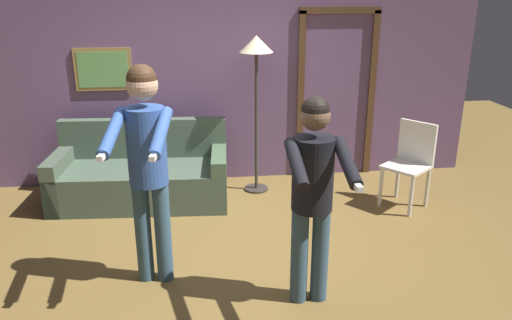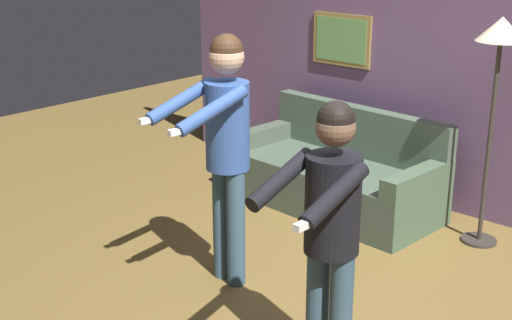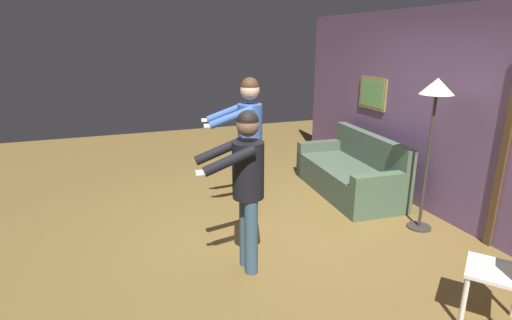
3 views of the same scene
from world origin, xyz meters
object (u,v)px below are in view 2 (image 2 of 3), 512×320
at_px(couch, 337,177).
at_px(torchiere_lamp, 499,52).
at_px(person_standing_right, 330,219).
at_px(person_standing_left, 225,136).

distance_m(couch, torchiere_lamp, 1.83).
xyz_separation_m(torchiere_lamp, person_standing_right, (0.13, -2.26, -0.58)).
bearing_deg(couch, torchiere_lamp, 6.49).
height_order(person_standing_left, person_standing_right, person_standing_left).
height_order(torchiere_lamp, person_standing_left, torchiere_lamp).
xyz_separation_m(couch, torchiere_lamp, (1.32, 0.15, 1.26)).
bearing_deg(person_standing_left, couch, 98.51).
xyz_separation_m(torchiere_lamp, person_standing_left, (-1.06, -1.83, -0.45)).
bearing_deg(torchiere_lamp, person_standing_left, -120.19).
relative_size(couch, person_standing_right, 1.22).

